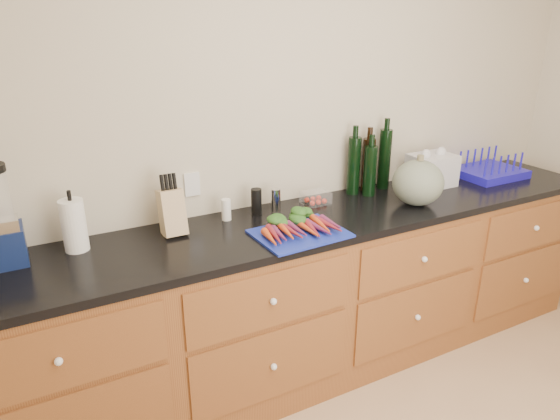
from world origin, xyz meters
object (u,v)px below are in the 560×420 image
cutting_board (300,233)px  dish_rack (489,170)px  carrots (296,226)px  knife_block (172,212)px  squash (418,183)px  tomato_box (316,198)px  paper_towel (74,226)px

cutting_board → dish_rack: 1.59m
carrots → knife_block: knife_block is taller
squash → tomato_box: (-0.49, 0.27, -0.09)m
knife_block → dish_rack: knife_block is taller
carrots → cutting_board: bearing=-90.0°
knife_block → paper_towel: bearing=177.4°
paper_towel → tomato_box: size_ratio=1.63×
squash → paper_towel: bearing=171.6°
tomato_box → dish_rack: (1.28, -0.09, 0.01)m
tomato_box → dish_rack: 1.28m
cutting_board → tomato_box: bearing=48.5°
cutting_board → paper_towel: bearing=161.7°
cutting_board → carrots: bearing=90.0°
cutting_board → squash: size_ratio=1.53×
cutting_board → knife_block: knife_block is taller
carrots → tomato_box: (0.29, 0.29, 0.00)m
knife_block → dish_rack: bearing=-1.6°
paper_towel → dish_rack: bearing=-1.8°
tomato_box → dish_rack: size_ratio=0.35×
cutting_board → paper_towel: paper_towel is taller
carrots → paper_towel: (-0.97, 0.28, 0.09)m
paper_towel → carrots: bearing=-16.4°
cutting_board → paper_towel: 1.03m
paper_towel → tomato_box: (1.26, 0.01, -0.08)m
carrots → knife_block: (-0.53, 0.26, 0.08)m
knife_block → cutting_board: bearing=-29.4°
knife_block → tomato_box: 0.83m
carrots → tomato_box: size_ratio=2.55×
paper_towel → dish_rack: (2.54, -0.08, -0.08)m
squash → cutting_board: bearing=-175.6°
carrots → paper_towel: size_ratio=1.57×
squash → knife_block: squash is taller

